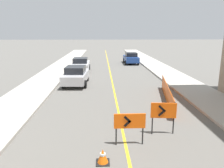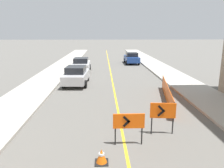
% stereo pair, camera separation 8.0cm
% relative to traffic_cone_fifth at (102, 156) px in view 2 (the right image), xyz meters
% --- Properties ---
extents(lane_stripe, '(0.12, 67.47, 0.01)m').
position_rel_traffic_cone_fifth_xyz_m(lane_stripe, '(0.91, 14.07, -0.24)').
color(lane_stripe, gold).
rests_on(lane_stripe, ground_plane).
extents(sidewalk_left, '(3.06, 67.47, 0.16)m').
position_rel_traffic_cone_fifth_xyz_m(sidewalk_left, '(-5.23, 14.07, -0.17)').
color(sidewalk_left, '#ADA89E').
rests_on(sidewalk_left, ground_plane).
extents(sidewalk_right, '(3.06, 67.47, 0.16)m').
position_rel_traffic_cone_fifth_xyz_m(sidewalk_right, '(7.05, 14.07, -0.17)').
color(sidewalk_right, '#ADA89E').
rests_on(sidewalk_right, ground_plane).
extents(traffic_cone_fifth, '(0.47, 0.47, 0.51)m').
position_rel_traffic_cone_fifth_xyz_m(traffic_cone_fifth, '(0.00, 0.00, 0.00)').
color(traffic_cone_fifth, black).
rests_on(traffic_cone_fifth, ground_plane).
extents(arrow_barricade_primary, '(1.24, 0.08, 1.30)m').
position_rel_traffic_cone_fifth_xyz_m(arrow_barricade_primary, '(1.06, 1.22, 0.69)').
color(arrow_barricade_primary, '#EF560C').
rests_on(arrow_barricade_primary, ground_plane).
extents(arrow_barricade_secondary, '(1.10, 0.16, 1.42)m').
position_rel_traffic_cone_fifth_xyz_m(arrow_barricade_secondary, '(2.64, 2.09, 0.77)').
color(arrow_barricade_secondary, '#EF560C').
rests_on(arrow_barricade_secondary, ground_plane).
extents(safety_mesh_fence, '(1.30, 6.82, 1.03)m').
position_rel_traffic_cone_fifth_xyz_m(safety_mesh_fence, '(4.21, 6.80, 0.27)').
color(safety_mesh_fence, '#EF560C').
rests_on(safety_mesh_fence, ground_plane).
extents(parked_car_curb_near, '(2.01, 4.39, 1.59)m').
position_rel_traffic_cone_fifth_xyz_m(parked_car_curb_near, '(-2.21, 11.68, 0.55)').
color(parked_car_curb_near, '#B7B7BC').
rests_on(parked_car_curb_near, ground_plane).
extents(parked_car_curb_mid, '(1.94, 4.32, 1.59)m').
position_rel_traffic_cone_fifth_xyz_m(parked_car_curb_mid, '(-2.39, 17.93, 0.55)').
color(parked_car_curb_mid, silver).
rests_on(parked_car_curb_mid, ground_plane).
extents(parked_car_curb_far, '(1.94, 4.32, 1.59)m').
position_rel_traffic_cone_fifth_xyz_m(parked_car_curb_far, '(4.14, 24.26, 0.55)').
color(parked_car_curb_far, navy).
rests_on(parked_car_curb_far, ground_plane).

